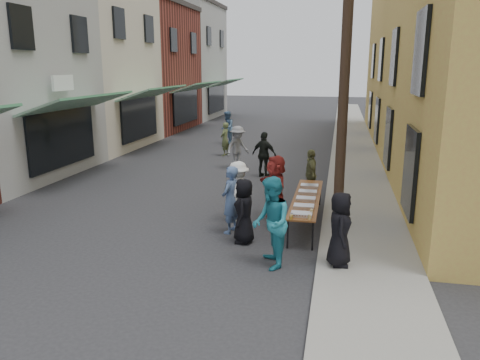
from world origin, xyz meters
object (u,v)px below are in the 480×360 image
at_px(utility_pole_mid, 344,60).
at_px(guest_front_c, 271,223).
at_px(utility_pole_near, 346,53).
at_px(utility_pole_far, 344,62).
at_px(guest_front_a, 244,211).
at_px(server, 340,229).
at_px(serving_table, 307,199).
at_px(catering_tray_sausage, 302,214).

bearing_deg(utility_pole_mid, guest_front_c, -95.24).
distance_m(utility_pole_near, utility_pole_far, 24.00).
distance_m(utility_pole_far, guest_front_a, 26.02).
relative_size(guest_front_c, server, 1.24).
xyz_separation_m(utility_pole_near, guest_front_c, (-1.37, -2.95, -3.52)).
height_order(utility_pole_near, serving_table, utility_pole_near).
height_order(utility_pole_mid, server, utility_pole_mid).
bearing_deg(catering_tray_sausage, guest_front_c, -112.01).
xyz_separation_m(catering_tray_sausage, guest_front_c, (-0.54, -1.33, 0.19)).
height_order(catering_tray_sausage, guest_front_c, guest_front_c).
bearing_deg(guest_front_a, catering_tray_sausage, 89.09).
xyz_separation_m(utility_pole_mid, serving_table, (-0.84, -11.97, -3.79)).
relative_size(serving_table, catering_tray_sausage, 8.00).
bearing_deg(catering_tray_sausage, server, -52.66).
height_order(utility_pole_mid, guest_front_c, utility_pole_mid).
relative_size(utility_pole_far, server, 5.69).
bearing_deg(guest_front_a, utility_pole_near, 124.33).
bearing_deg(utility_pole_mid, catering_tray_sausage, -93.51).
height_order(serving_table, server, server).
bearing_deg(utility_pole_near, utility_pole_mid, 90.00).
xyz_separation_m(utility_pole_mid, utility_pole_far, (0.00, 12.00, 0.00)).
relative_size(utility_pole_near, guest_front_c, 4.58).
xyz_separation_m(guest_front_c, server, (1.42, 0.17, -0.09)).
bearing_deg(serving_table, utility_pole_mid, 86.01).
distance_m(guest_front_a, guest_front_c, 1.55).
xyz_separation_m(utility_pole_near, utility_pole_far, (0.00, 24.00, 0.00)).
xyz_separation_m(utility_pole_near, serving_table, (-0.84, 0.03, -3.79)).
xyz_separation_m(serving_table, guest_front_c, (-0.54, -2.98, 0.27)).
relative_size(utility_pole_near, catering_tray_sausage, 18.00).
bearing_deg(utility_pole_far, guest_front_a, -94.93).
distance_m(utility_pole_near, server, 4.56).
height_order(serving_table, guest_front_c, guest_front_c).
bearing_deg(serving_table, guest_front_c, -100.21).
distance_m(utility_pole_far, catering_tray_sausage, 25.90).
bearing_deg(utility_pole_far, server, -89.89).
distance_m(catering_tray_sausage, server, 1.46).
relative_size(utility_pole_mid, guest_front_c, 4.58).
bearing_deg(server, utility_pole_far, -2.61).
height_order(utility_pole_mid, utility_pole_far, same).
bearing_deg(guest_front_c, server, 79.80).
relative_size(utility_pole_mid, serving_table, 2.25).
bearing_deg(server, utility_pole_near, -1.68).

